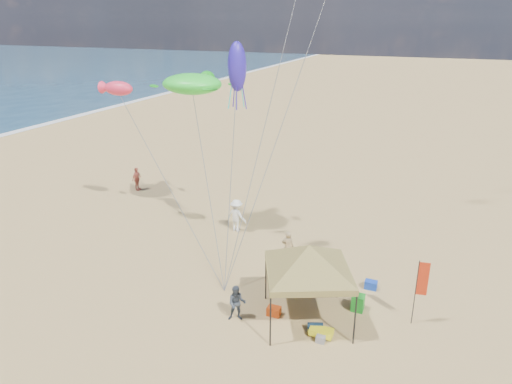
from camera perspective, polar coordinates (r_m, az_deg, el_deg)
ground at (r=21.11m, az=-3.21°, el=-12.91°), size 280.00×280.00×0.00m
canopy_tent at (r=18.32m, az=6.46°, el=-6.76°), size 5.78×5.78×3.92m
feather_flag at (r=19.68m, az=19.35°, el=-10.30°), size 0.43×0.10×2.86m
cooler_red at (r=20.06m, az=2.18°, el=-14.22°), size 0.54×0.38×0.38m
cooler_blue at (r=22.37m, az=13.74°, el=-10.87°), size 0.54×0.38×0.38m
bag_navy at (r=19.34m, az=7.19°, el=-15.91°), size 0.69×0.54×0.36m
bag_orange at (r=22.99m, az=3.29°, el=-9.36°), size 0.54×0.69×0.36m
chair_green at (r=20.71m, az=12.25°, el=-12.98°), size 0.50×0.50×0.70m
chair_yellow at (r=21.91m, az=3.25°, el=-10.47°), size 0.50×0.50×0.70m
crate_grey at (r=18.85m, az=7.84°, el=-17.21°), size 0.34×0.30×0.28m
beach_cart at (r=19.09m, az=7.90°, el=-16.43°), size 0.90×0.50×0.24m
person_near_a at (r=23.60m, az=3.87°, el=-6.68°), size 0.69×0.53×1.71m
person_near_b at (r=19.48m, az=-2.33°, el=-13.32°), size 0.91×0.82×1.54m
person_near_c at (r=26.89m, az=-2.37°, el=-2.87°), size 1.34×0.92×1.92m
person_far_a at (r=34.35m, az=-14.24°, el=1.55°), size 0.44×0.99×1.67m
turtle_kite at (r=25.55m, az=-7.77°, el=12.84°), size 3.86×3.41×1.08m
fish_kite at (r=27.14m, az=-16.32°, el=11.96°), size 1.92×1.28×0.78m
squid_kite at (r=21.93m, az=-2.31°, el=14.93°), size 1.14×1.14×2.22m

